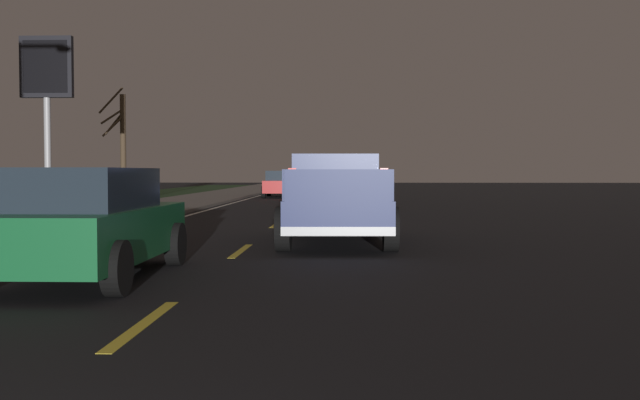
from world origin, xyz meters
TOP-DOWN VIEW (x-y plane):
  - ground at (27.00, 0.00)m, footprint 144.00×144.00m
  - sidewalk_shoulder at (27.00, 5.70)m, footprint 108.00×4.00m
  - grass_verge at (27.00, 10.70)m, footprint 108.00×6.00m
  - lane_markings at (29.01, 2.55)m, footprint 108.00×3.54m
  - pickup_truck at (13.80, -1.74)m, footprint 5.48×2.39m
  - sedan_black at (33.39, -1.93)m, footprint 4.44×2.09m
  - sedan_red at (40.96, 1.78)m, footprint 4.41×2.03m
  - sedan_blue at (24.73, -1.55)m, footprint 4.43×2.07m
  - sedan_green at (8.02, 1.64)m, footprint 4.41×2.03m
  - gas_price_sign at (24.36, 8.80)m, footprint 0.27×1.90m
  - bare_tree_far at (33.85, 8.98)m, footprint 1.33×1.35m

SIDE VIEW (x-z plane):
  - ground at x=27.00m, z-range 0.00..0.00m
  - grass_verge at x=27.00m, z-range 0.00..0.01m
  - lane_markings at x=29.01m, z-range 0.00..0.01m
  - sidewalk_shoulder at x=27.00m, z-range 0.00..0.12m
  - sedan_black at x=33.39m, z-range 0.01..1.55m
  - sedan_red at x=40.96m, z-range 0.01..1.55m
  - sedan_blue at x=24.73m, z-range 0.01..1.55m
  - sedan_green at x=8.02m, z-range 0.01..1.55m
  - pickup_truck at x=13.80m, z-range -0.02..1.85m
  - bare_tree_far at x=33.85m, z-range 0.02..5.63m
  - gas_price_sign at x=24.36m, z-range 1.57..7.92m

